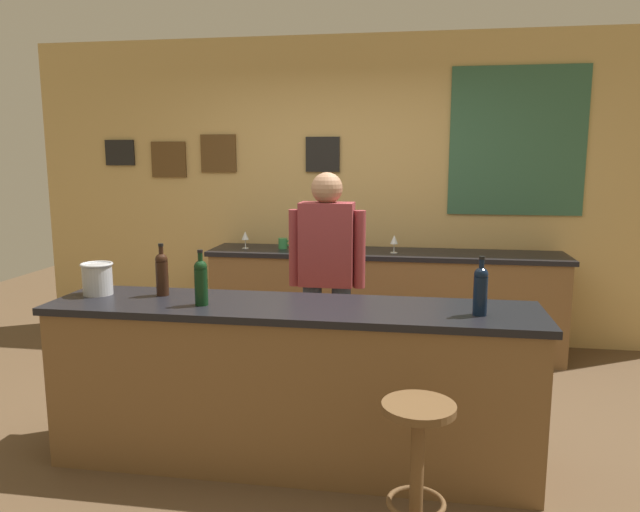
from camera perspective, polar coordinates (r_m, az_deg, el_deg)
ground_plane at (r=3.96m, az=-1.43°, el=-16.25°), size 10.00×10.00×0.00m
back_wall at (r=5.58m, az=2.69°, el=6.38°), size 6.00×0.09×2.80m
bar_counter at (r=3.42m, az=-2.72°, el=-12.15°), size 2.70×0.60×0.92m
side_counter at (r=5.32m, az=6.10°, el=-4.35°), size 3.09×0.56×0.90m
bartender at (r=4.03m, az=0.65°, el=-1.73°), size 0.52×0.21×1.62m
bar_stool at (r=2.74m, az=9.32°, el=-18.01°), size 0.32×0.32×0.68m
wine_bottle_a at (r=3.58m, az=-14.90°, el=-1.53°), size 0.07×0.07×0.31m
wine_bottle_b at (r=3.30m, az=-11.33°, el=-2.33°), size 0.07×0.07×0.31m
wine_bottle_c at (r=3.14m, az=15.12°, el=-3.08°), size 0.07×0.07×0.31m
ice_bucket at (r=3.72m, az=-20.54°, el=-1.99°), size 0.19×0.19×0.19m
wine_glass_a at (r=5.40m, az=-7.18°, el=1.88°), size 0.07×0.07×0.16m
wine_glass_b at (r=5.14m, az=7.11°, el=1.51°), size 0.07×0.07×0.16m
coffee_mug at (r=5.36m, az=-3.54°, el=1.21°), size 0.12×0.08×0.09m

